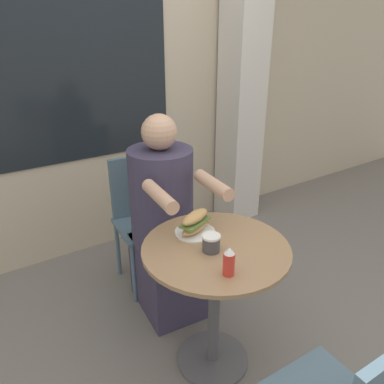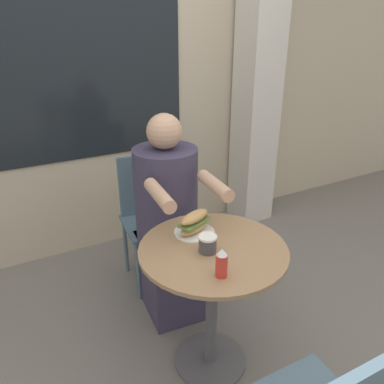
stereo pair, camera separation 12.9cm
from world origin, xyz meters
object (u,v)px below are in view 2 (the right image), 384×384
(cafe_table, at_px, (212,281))
(sandwich_on_plate, at_px, (194,224))
(drink_cup, at_px, (208,244))
(condiment_bottle, at_px, (222,263))
(seated_diner, at_px, (169,230))
(diner_chair, at_px, (149,207))

(cafe_table, xyz_separation_m, sandwich_on_plate, (-0.01, 0.16, 0.24))
(drink_cup, bearing_deg, sandwich_on_plate, 80.96)
(drink_cup, distance_m, condiment_bottle, 0.19)
(cafe_table, distance_m, seated_diner, 0.55)
(seated_diner, distance_m, sandwich_on_plate, 0.46)
(drink_cup, xyz_separation_m, condiment_bottle, (-0.04, -0.18, 0.02))
(cafe_table, xyz_separation_m, seated_diner, (0.03, 0.54, 0.00))
(seated_diner, distance_m, condiment_bottle, 0.79)
(drink_cup, relative_size, condiment_bottle, 0.65)
(diner_chair, relative_size, sandwich_on_plate, 4.33)
(diner_chair, distance_m, condiment_bottle, 1.13)
(diner_chair, bearing_deg, drink_cup, 90.15)
(sandwich_on_plate, distance_m, condiment_bottle, 0.36)
(condiment_bottle, bearing_deg, diner_chair, 83.51)
(diner_chair, xyz_separation_m, sandwich_on_plate, (-0.05, -0.74, 0.24))
(sandwich_on_plate, height_order, condiment_bottle, condiment_bottle)
(cafe_table, relative_size, sandwich_on_plate, 3.57)
(sandwich_on_plate, xyz_separation_m, drink_cup, (-0.03, -0.17, -0.01))
(cafe_table, xyz_separation_m, condiment_bottle, (-0.08, -0.20, 0.26))
(cafe_table, distance_m, diner_chair, 0.89)
(diner_chair, relative_size, seated_diner, 0.71)
(sandwich_on_plate, relative_size, condiment_bottle, 1.56)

